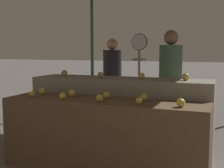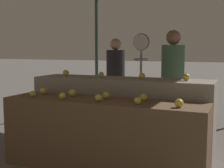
{
  "view_description": "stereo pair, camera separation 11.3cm",
  "coord_description": "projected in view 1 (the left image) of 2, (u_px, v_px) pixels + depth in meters",
  "views": [
    {
      "loc": [
        1.31,
        -3.16,
        1.38
      ],
      "look_at": [
        -0.01,
        0.3,
        0.96
      ],
      "focal_mm": 50.0,
      "sensor_mm": 36.0,
      "label": 1
    },
    {
      "loc": [
        1.42,
        -3.12,
        1.38
      ],
      "look_at": [
        -0.01,
        0.3,
        0.96
      ],
      "focal_mm": 50.0,
      "sensor_mm": 36.0,
      "label": 2
    }
  ],
  "objects": [
    {
      "name": "apple_front_2",
      "position": [
        99.0,
        98.0,
        3.37
      ],
      "size": [
        0.08,
        0.08,
        0.08
      ],
      "primitive_type": "sphere",
      "color": "gold",
      "rests_on": "display_counter_front"
    },
    {
      "name": "apple_front_6",
      "position": [
        72.0,
        93.0,
        3.71
      ],
      "size": [
        0.09,
        0.09,
        0.09
      ],
      "primitive_type": "sphere",
      "color": "yellow",
      "rests_on": "display_counter_front"
    },
    {
      "name": "person_vendor_at_scale",
      "position": [
        170.0,
        77.0,
        4.66
      ],
      "size": [
        0.41,
        0.41,
        1.65
      ],
      "rotation": [
        0.0,
        0.0,
        2.88
      ],
      "color": "#2D2D38",
      "rests_on": "ground_plane"
    },
    {
      "name": "display_counter_back",
      "position": [
        121.0,
        116.0,
        4.05
      ],
      "size": [
        2.32,
        0.55,
        1.0
      ],
      "primitive_type": "cube",
      "color": "gray",
      "rests_on": "ground_plane"
    },
    {
      "name": "apple_front_4",
      "position": [
        181.0,
        103.0,
        3.05
      ],
      "size": [
        0.09,
        0.09,
        0.09
      ],
      "primitive_type": "sphere",
      "color": "yellow",
      "rests_on": "display_counter_front"
    },
    {
      "name": "apple_back_2",
      "position": [
        142.0,
        76.0,
        3.89
      ],
      "size": [
        0.08,
        0.08,
        0.08
      ],
      "primitive_type": "sphere",
      "color": "yellow",
      "rests_on": "display_counter_back"
    },
    {
      "name": "apple_front_5",
      "position": [
        42.0,
        91.0,
        3.87
      ],
      "size": [
        0.09,
        0.09,
        0.09
      ],
      "primitive_type": "sphere",
      "color": "yellow",
      "rests_on": "display_counter_front"
    },
    {
      "name": "apple_front_0",
      "position": [
        32.0,
        94.0,
        3.68
      ],
      "size": [
        0.07,
        0.07,
        0.07
      ],
      "primitive_type": "sphere",
      "color": "gold",
      "rests_on": "display_counter_front"
    },
    {
      "name": "produce_scale",
      "position": [
        139.0,
        65.0,
        4.56
      ],
      "size": [
        0.24,
        0.2,
        1.6
      ],
      "color": "#99999E",
      "rests_on": "ground_plane"
    },
    {
      "name": "apple_front_1",
      "position": [
        63.0,
        96.0,
        3.51
      ],
      "size": [
        0.08,
        0.08,
        0.08
      ],
      "primitive_type": "sphere",
      "color": "yellow",
      "rests_on": "display_counter_front"
    },
    {
      "name": "apple_front_7",
      "position": [
        106.0,
        95.0,
        3.55
      ],
      "size": [
        0.08,
        0.08,
        0.08
      ],
      "primitive_type": "sphere",
      "color": "gold",
      "rests_on": "display_counter_front"
    },
    {
      "name": "apple_front_3",
      "position": [
        139.0,
        101.0,
        3.21
      ],
      "size": [
        0.07,
        0.07,
        0.07
      ],
      "primitive_type": "sphere",
      "color": "yellow",
      "rests_on": "display_counter_front"
    },
    {
      "name": "apple_front_8",
      "position": [
        144.0,
        97.0,
        3.41
      ],
      "size": [
        0.08,
        0.08,
        0.08
      ],
      "primitive_type": "sphere",
      "color": "gold",
      "rests_on": "display_counter_front"
    },
    {
      "name": "person_customer_left",
      "position": [
        112.0,
        75.0,
        5.68
      ],
      "size": [
        0.39,
        0.39,
        1.56
      ],
      "rotation": [
        0.0,
        0.0,
        3.32
      ],
      "color": "#2D2D38",
      "rests_on": "ground_plane"
    },
    {
      "name": "apple_back_3",
      "position": [
        186.0,
        77.0,
        3.7
      ],
      "size": [
        0.09,
        0.09,
        0.09
      ],
      "primitive_type": "sphere",
      "color": "gold",
      "rests_on": "display_counter_back"
    },
    {
      "name": "apple_back_1",
      "position": [
        100.0,
        75.0,
        4.09
      ],
      "size": [
        0.08,
        0.08,
        0.08
      ],
      "primitive_type": "sphere",
      "color": "gold",
      "rests_on": "display_counter_back"
    },
    {
      "name": "apple_back_0",
      "position": [
        64.0,
        73.0,
        4.28
      ],
      "size": [
        0.09,
        0.09,
        0.09
      ],
      "primitive_type": "sphere",
      "color": "gold",
      "rests_on": "display_counter_back"
    },
    {
      "name": "display_counter_front",
      "position": [
        103.0,
        136.0,
        3.51
      ],
      "size": [
        2.32,
        0.55,
        0.81
      ],
      "primitive_type": "cube",
      "color": "brown",
      "rests_on": "ground_plane"
    }
  ]
}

